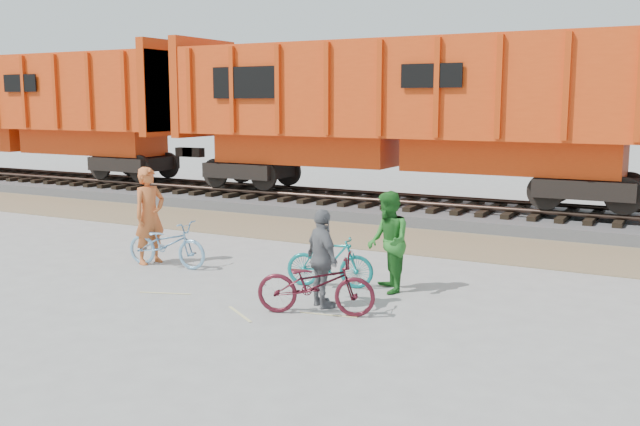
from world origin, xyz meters
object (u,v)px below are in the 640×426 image
at_px(person_woman, 322,259).
at_px(bicycle_maroon, 316,284).
at_px(bicycle_teal, 330,261).
at_px(hopper_car_center, 402,109).
at_px(bicycle_blue, 167,244).
at_px(person_man, 388,242).
at_px(person_solo, 150,216).
at_px(hopper_car_left, 31,107).

bearing_deg(person_woman, bicycle_maroon, 140.45).
bearing_deg(bicycle_maroon, bicycle_teal, 2.17).
relative_size(hopper_car_center, bicycle_blue, 8.04).
xyz_separation_m(bicycle_maroon, person_man, (0.44, 1.73, 0.38)).
height_order(person_solo, person_woman, person_solo).
bearing_deg(bicycle_teal, bicycle_blue, 76.10).
distance_m(bicycle_teal, person_woman, 1.26).
height_order(hopper_car_center, person_man, hopper_car_center).
bearing_deg(person_woman, hopper_car_left, 8.41).
distance_m(bicycle_blue, person_man, 4.55).
relative_size(hopper_car_left, person_solo, 7.27).
relative_size(hopper_car_left, bicycle_teal, 9.18).
distance_m(hopper_car_left, bicycle_blue, 15.96).
relative_size(hopper_car_left, bicycle_maroon, 7.76).
relative_size(bicycle_blue, person_man, 1.01).
height_order(bicycle_teal, person_man, person_man).
bearing_deg(hopper_car_center, person_woman, -75.44).
distance_m(bicycle_teal, person_solo, 4.05).
xyz_separation_m(bicycle_blue, person_solo, (-0.50, 0.10, 0.51)).
relative_size(bicycle_teal, person_man, 0.89).
xyz_separation_m(bicycle_maroon, person_solo, (-4.57, 1.52, 0.49)).
bearing_deg(person_man, hopper_car_left, -149.07).
bearing_deg(bicycle_blue, bicycle_teal, -93.18).
bearing_deg(bicycle_maroon, hopper_car_center, -3.20).
distance_m(bicycle_teal, person_man, 1.10).
bearing_deg(person_man, bicycle_blue, -121.23).
height_order(hopper_car_center, person_solo, hopper_car_center).
height_order(hopper_car_center, person_woman, hopper_car_center).
relative_size(hopper_car_center, bicycle_teal, 9.18).
distance_m(person_solo, person_man, 5.02).
xyz_separation_m(bicycle_blue, person_woman, (3.97, -1.02, 0.32)).
relative_size(hopper_car_left, hopper_car_center, 1.00).
height_order(bicycle_blue, bicycle_teal, bicycle_teal).
xyz_separation_m(person_man, person_woman, (-0.54, -1.33, -0.08)).
bearing_deg(bicycle_maroon, person_woman, -3.70).
bearing_deg(hopper_car_left, person_solo, -32.19).
bearing_deg(person_man, bicycle_teal, -113.94).
distance_m(hopper_car_left, hopper_car_center, 15.00).
bearing_deg(bicycle_maroon, person_solo, 53.92).
distance_m(bicycle_blue, bicycle_maroon, 4.31).
bearing_deg(person_man, hopper_car_center, 165.16).
distance_m(person_solo, person_woman, 4.61).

